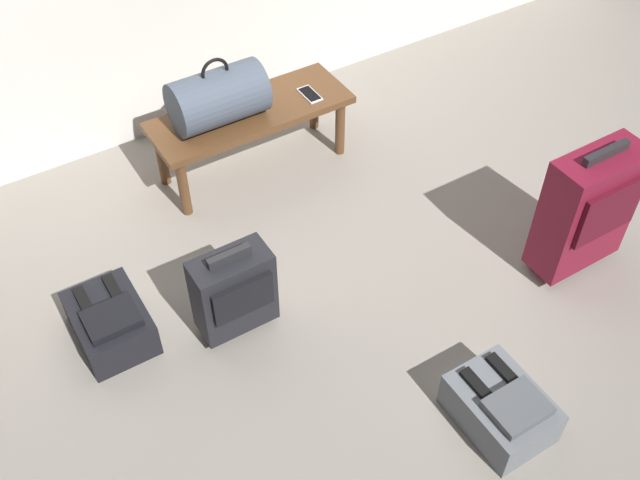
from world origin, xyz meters
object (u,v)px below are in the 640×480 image
(bench, at_px, (251,119))
(suitcase_small_charcoal, at_px, (234,291))
(duffel_bag_slate, at_px, (218,97))
(suitcase_upright_burgundy, at_px, (587,209))
(backpack_grey, at_px, (502,408))
(backpack_dark, at_px, (111,322))
(cell_phone, at_px, (310,94))

(bench, height_order, suitcase_small_charcoal, suitcase_small_charcoal)
(bench, relative_size, duffel_bag_slate, 2.27)
(duffel_bag_slate, distance_m, suitcase_upright_burgundy, 1.72)
(bench, xyz_separation_m, backpack_grey, (0.09, -1.80, -0.21))
(suitcase_upright_burgundy, xyz_separation_m, backpack_dark, (-1.91, 0.69, -0.25))
(suitcase_upright_burgundy, bearing_deg, bench, 123.72)
(suitcase_small_charcoal, height_order, backpack_dark, suitcase_small_charcoal)
(duffel_bag_slate, bearing_deg, cell_phone, -5.83)
(suitcase_upright_burgundy, distance_m, suitcase_small_charcoal, 1.53)
(suitcase_small_charcoal, relative_size, backpack_dark, 1.21)
(cell_phone, relative_size, backpack_dark, 0.38)
(suitcase_upright_burgundy, distance_m, backpack_dark, 2.05)
(bench, bearing_deg, backpack_dark, -147.06)
(bench, height_order, backpack_dark, bench)
(suitcase_upright_burgundy, height_order, backpack_dark, suitcase_upright_burgundy)
(cell_phone, bearing_deg, bench, 171.22)
(suitcase_upright_burgundy, xyz_separation_m, suitcase_small_charcoal, (-1.45, 0.46, -0.10))
(suitcase_upright_burgundy, relative_size, backpack_grey, 1.74)
(backpack_grey, bearing_deg, duffel_bag_slate, 97.75)
(backpack_grey, bearing_deg, bench, 92.75)
(cell_phone, xyz_separation_m, backpack_dark, (-1.32, -0.61, -0.27))
(duffel_bag_slate, relative_size, backpack_dark, 1.16)
(suitcase_small_charcoal, bearing_deg, duffel_bag_slate, 66.11)
(backpack_dark, bearing_deg, bench, 32.94)
(backpack_dark, bearing_deg, backpack_grey, -46.14)
(backpack_grey, bearing_deg, suitcase_upright_burgundy, 29.01)
(backpack_dark, xyz_separation_m, backpack_grey, (1.10, -1.14, 0.00))
(suitcase_upright_burgundy, height_order, backpack_grey, suitcase_upright_burgundy)
(bench, bearing_deg, cell_phone, -8.78)
(backpack_dark, bearing_deg, duffel_bag_slate, 37.53)
(duffel_bag_slate, relative_size, cell_phone, 3.06)
(cell_phone, xyz_separation_m, suitcase_small_charcoal, (-0.86, -0.84, -0.13))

